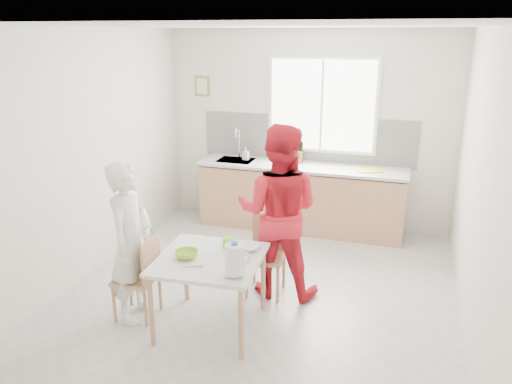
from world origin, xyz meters
TOP-DOWN VIEW (x-y plane):
  - ground at (0.00, 0.00)m, footprint 4.50×4.50m
  - room_shell at (0.00, 0.00)m, footprint 4.50×4.50m
  - window at (0.20, 2.23)m, footprint 1.50×0.06m
  - backsplash at (0.00, 2.24)m, footprint 3.00×0.02m
  - picture_frame at (-1.55, 2.23)m, footprint 0.22×0.03m
  - kitchen_counter at (-0.00, 1.95)m, footprint 2.84×0.64m
  - dining_table at (-0.26, -0.71)m, footprint 0.97×0.97m
  - chair_left at (-0.94, -0.76)m, footprint 0.40×0.40m
  - chair_far at (0.04, 0.12)m, footprint 0.41×0.41m
  - person_white at (-1.03, -0.76)m, footprint 0.40×0.59m
  - person_red at (0.16, 0.11)m, footprint 0.92×0.74m
  - bowl_green at (-0.45, -0.78)m, footprint 0.22×0.22m
  - bowl_white at (0.03, -0.45)m, footprint 0.22×0.22m
  - milk_jug at (0.08, -0.97)m, footprint 0.22×0.16m
  - green_box at (-0.17, -0.43)m, footprint 0.11×0.11m
  - spoon at (-0.32, -0.94)m, footprint 0.15×0.07m
  - cutting_board at (0.91, 1.93)m, footprint 0.41×0.35m
  - wine_bottle_a at (-0.16, 2.01)m, footprint 0.07×0.07m
  - wine_bottle_b at (-0.05, 2.09)m, footprint 0.07×0.07m
  - jar_amber at (-0.04, 2.04)m, footprint 0.06×0.06m
  - soap_bottle at (-0.82, 2.01)m, footprint 0.09×0.09m

SIDE VIEW (x-z plane):
  - ground at x=0.00m, z-range 0.00..0.00m
  - kitchen_counter at x=0.00m, z-range -0.27..1.10m
  - chair_left at x=-0.94m, z-range 0.04..0.86m
  - chair_far at x=0.04m, z-range 0.04..0.87m
  - dining_table at x=-0.26m, z-range 0.28..0.99m
  - spoon at x=-0.32m, z-range 0.71..0.72m
  - bowl_white at x=0.03m, z-range 0.71..0.76m
  - bowl_green at x=-0.45m, z-range 0.71..0.77m
  - green_box at x=-0.17m, z-range 0.71..0.80m
  - person_white at x=-1.03m, z-range 0.00..1.55m
  - milk_jug at x=0.08m, z-range 0.72..1.00m
  - person_red at x=0.16m, z-range 0.00..1.81m
  - cutting_board at x=0.91m, z-range 0.92..0.93m
  - jar_amber at x=-0.04m, z-range 0.92..1.08m
  - soap_bottle at x=-0.82m, z-range 0.92..1.09m
  - wine_bottle_b at x=-0.05m, z-range 0.92..1.22m
  - wine_bottle_a at x=-0.16m, z-range 0.92..1.24m
  - backsplash at x=0.00m, z-range 0.90..1.55m
  - room_shell at x=0.00m, z-range -0.61..3.89m
  - window at x=0.20m, z-range 1.05..2.35m
  - picture_frame at x=-1.55m, z-range 1.76..2.04m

